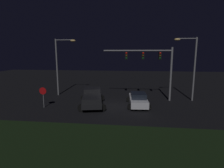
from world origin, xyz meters
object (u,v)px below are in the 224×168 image
(pickup_truck, at_px, (92,97))
(stop_sign, at_px, (43,94))
(traffic_signal_gantry, at_px, (151,61))
(street_lamp_left, at_px, (61,60))
(car_sedan, at_px, (138,99))
(street_lamp_right, at_px, (190,61))

(pickup_truck, height_order, stop_sign, stop_sign)
(pickup_truck, xyz_separation_m, traffic_signal_gantry, (6.60, 3.12, 3.90))
(traffic_signal_gantry, distance_m, street_lamp_left, 11.97)
(car_sedan, bearing_deg, traffic_signal_gantry, -32.79)
(traffic_signal_gantry, distance_m, street_lamp_right, 4.70)
(traffic_signal_gantry, height_order, street_lamp_left, street_lamp_left)
(pickup_truck, xyz_separation_m, street_lamp_right, (11.28, 3.47, 3.86))
(car_sedan, bearing_deg, pickup_truck, 90.85)
(pickup_truck, xyz_separation_m, stop_sign, (-5.00, -1.42, 0.56))
(street_lamp_left, distance_m, stop_sign, 6.81)
(stop_sign, bearing_deg, pickup_truck, 15.88)
(street_lamp_left, height_order, stop_sign, street_lamp_left)
(traffic_signal_gantry, relative_size, street_lamp_right, 1.09)
(street_lamp_left, distance_m, street_lamp_right, 16.60)
(pickup_truck, distance_m, car_sedan, 5.11)
(street_lamp_right, bearing_deg, pickup_truck, -162.91)
(stop_sign, bearing_deg, street_lamp_right, 16.72)
(pickup_truck, relative_size, traffic_signal_gantry, 0.68)
(car_sedan, bearing_deg, street_lamp_left, 64.72)
(traffic_signal_gantry, relative_size, stop_sign, 3.73)
(pickup_truck, distance_m, traffic_signal_gantry, 8.27)
(street_lamp_left, bearing_deg, stop_sign, -87.24)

